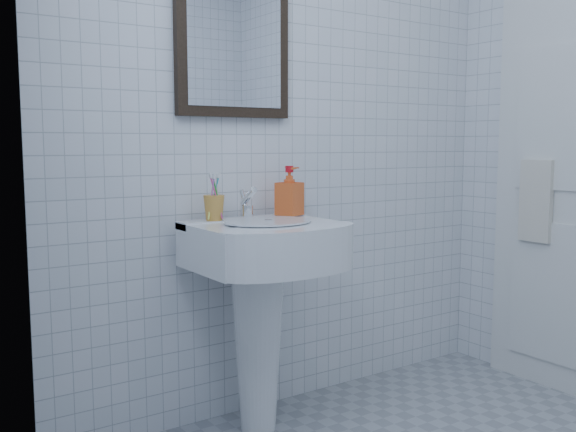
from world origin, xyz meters
TOP-DOWN VIEW (x-y plane):
  - wall_back at (0.00, 1.20)m, footprint 2.20×0.02m
  - wall_left at (-1.10, 0.00)m, footprint 0.02×2.40m
  - washbasin at (-0.30, 0.99)m, footprint 0.55×0.40m
  - faucet at (-0.30, 1.09)m, footprint 0.05×0.11m
  - toothbrush_cup at (-0.44, 1.10)m, footprint 0.10×0.10m
  - soap_dispenser at (-0.10, 1.08)m, footprint 0.12×0.12m
  - wall_mirror at (-0.30, 1.18)m, footprint 0.50×0.04m
  - bathroom_door at (1.08, 0.55)m, footprint 0.04×0.80m
  - towel_ring at (1.06, 0.71)m, footprint 0.01×0.18m
  - hand_towel at (1.04, 0.71)m, footprint 0.03×0.16m

SIDE VIEW (x-z plane):
  - washbasin at x=-0.30m, z-range 0.15..0.99m
  - hand_towel at x=1.04m, z-range 0.68..1.06m
  - toothbrush_cup at x=-0.44m, z-range 0.84..0.94m
  - faucet at x=-0.30m, z-range 0.83..0.96m
  - soap_dispenser at x=-0.10m, z-range 0.84..1.04m
  - bathroom_door at x=1.08m, z-range 0.00..2.00m
  - towel_ring at x=1.06m, z-range 0.96..1.14m
  - wall_back at x=0.00m, z-range 0.00..2.50m
  - wall_left at x=-1.10m, z-range 0.00..2.50m
  - wall_mirror at x=-0.30m, z-range 1.24..1.86m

